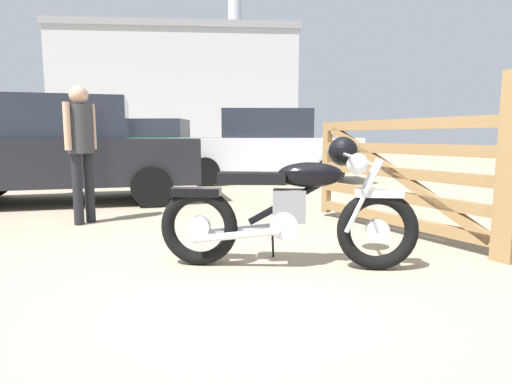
% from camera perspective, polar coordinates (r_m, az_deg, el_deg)
% --- Properties ---
extents(ground_plane, '(80.00, 80.00, 0.00)m').
position_cam_1_polar(ground_plane, '(3.10, -0.96, -12.48)').
color(ground_plane, gray).
extents(vintage_motorcycle, '(2.07, 0.73, 1.07)m').
position_cam_1_polar(vintage_motorcycle, '(3.41, 5.12, -2.10)').
color(vintage_motorcycle, black).
rests_on(vintage_motorcycle, ground_plane).
extents(timber_gate, '(1.22, 2.34, 1.60)m').
position_cam_1_polar(timber_gate, '(4.63, 21.30, 2.60)').
color(timber_gate, olive).
rests_on(timber_gate, ground_plane).
extents(bystander, '(0.30, 0.41, 1.66)m').
position_cam_1_polar(bystander, '(5.49, -22.68, 6.53)').
color(bystander, black).
rests_on(bystander, ground_plane).
extents(silver_sedan_mid, '(4.44, 2.50, 1.67)m').
position_cam_1_polar(silver_sedan_mid, '(7.45, -24.67, 5.13)').
color(silver_sedan_mid, black).
rests_on(silver_sedan_mid, ground_plane).
extents(blue_hatchback_right, '(4.39, 2.34, 1.67)m').
position_cam_1_polar(blue_hatchback_right, '(15.57, -13.14, 6.52)').
color(blue_hatchback_right, black).
rests_on(blue_hatchback_right, ground_plane).
extents(red_hatchback_near, '(4.26, 2.04, 1.67)m').
position_cam_1_polar(red_hatchback_near, '(9.91, 1.35, 6.24)').
color(red_hatchback_near, black).
rests_on(red_hatchback_near, ground_plane).
extents(white_estate_far, '(4.83, 2.26, 1.74)m').
position_cam_1_polar(white_estate_far, '(15.33, -25.41, 6.37)').
color(white_estate_far, black).
rests_on(white_estate_far, ground_plane).
extents(industrial_building, '(18.32, 8.60, 19.70)m').
position_cam_1_polar(industrial_building, '(35.55, -10.20, 13.36)').
color(industrial_building, '#B2B2B7').
rests_on(industrial_building, ground_plane).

